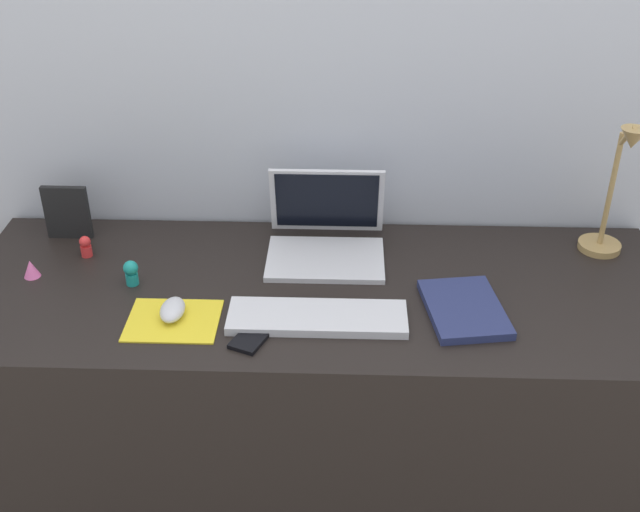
# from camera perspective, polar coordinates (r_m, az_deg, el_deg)

# --- Properties ---
(ground_plane) EXTENTS (6.00, 6.00, 0.00)m
(ground_plane) POSITION_cam_1_polar(r_m,az_deg,el_deg) (2.43, -0.16, -17.00)
(ground_plane) COLOR gray
(back_wall) EXTENTS (2.95, 0.05, 1.57)m
(back_wall) POSITION_cam_1_polar(r_m,az_deg,el_deg) (2.24, 0.17, 3.88)
(back_wall) COLOR #B2B7C1
(back_wall) RESTS_ON ground_plane
(desk) EXTENTS (1.75, 0.66, 0.74)m
(desk) POSITION_cam_1_polar(r_m,az_deg,el_deg) (2.17, -0.17, -10.46)
(desk) COLOR black
(desk) RESTS_ON ground_plane
(laptop) EXTENTS (0.30, 0.26, 0.21)m
(laptop) POSITION_cam_1_polar(r_m,az_deg,el_deg) (2.07, 0.44, 1.68)
(laptop) COLOR silver
(laptop) RESTS_ON desk
(keyboard) EXTENTS (0.41, 0.13, 0.02)m
(keyboard) POSITION_cam_1_polar(r_m,az_deg,el_deg) (1.82, -0.19, -4.42)
(keyboard) COLOR silver
(keyboard) RESTS_ON desk
(mousepad) EXTENTS (0.21, 0.17, 0.00)m
(mousepad) POSITION_cam_1_polar(r_m,az_deg,el_deg) (1.86, -10.45, -4.56)
(mousepad) COLOR yellow
(mousepad) RESTS_ON desk
(mouse) EXTENTS (0.06, 0.10, 0.03)m
(mouse) POSITION_cam_1_polar(r_m,az_deg,el_deg) (1.86, -10.51, -3.80)
(mouse) COLOR silver
(mouse) RESTS_ON mousepad
(cell_phone) EXTENTS (0.11, 0.14, 0.01)m
(cell_phone) POSITION_cam_1_polar(r_m,az_deg,el_deg) (1.79, -4.75, -5.64)
(cell_phone) COLOR black
(cell_phone) RESTS_ON desk
(desk_lamp) EXTENTS (0.11, 0.16, 0.37)m
(desk_lamp) POSITION_cam_1_polar(r_m,az_deg,el_deg) (2.13, 20.33, 4.17)
(desk_lamp) COLOR #A5844C
(desk_lamp) RESTS_ON desk
(notebook_pad) EXTENTS (0.20, 0.26, 0.02)m
(notebook_pad) POSITION_cam_1_polar(r_m,az_deg,el_deg) (1.88, 10.29, -3.75)
(notebook_pad) COLOR navy
(notebook_pad) RESTS_ON desk
(picture_frame) EXTENTS (0.12, 0.02, 0.15)m
(picture_frame) POSITION_cam_1_polar(r_m,az_deg,el_deg) (2.23, -17.65, 2.99)
(picture_frame) COLOR black
(picture_frame) RESTS_ON desk
(toy_figurine_red) EXTENTS (0.03, 0.03, 0.06)m
(toy_figurine_red) POSITION_cam_1_polar(r_m,az_deg,el_deg) (2.15, -16.43, 0.68)
(toy_figurine_red) COLOR red
(toy_figurine_red) RESTS_ON desk
(toy_figurine_teal) EXTENTS (0.04, 0.04, 0.06)m
(toy_figurine_teal) POSITION_cam_1_polar(r_m,az_deg,el_deg) (1.99, -13.37, -1.13)
(toy_figurine_teal) COLOR teal
(toy_figurine_teal) RESTS_ON desk
(toy_figurine_pink) EXTENTS (0.04, 0.04, 0.05)m
(toy_figurine_pink) POSITION_cam_1_polar(r_m,az_deg,el_deg) (2.10, -19.98, -0.85)
(toy_figurine_pink) COLOR pink
(toy_figurine_pink) RESTS_ON desk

